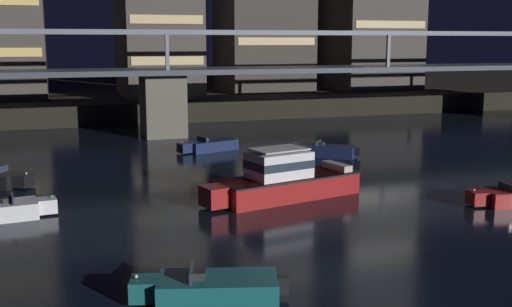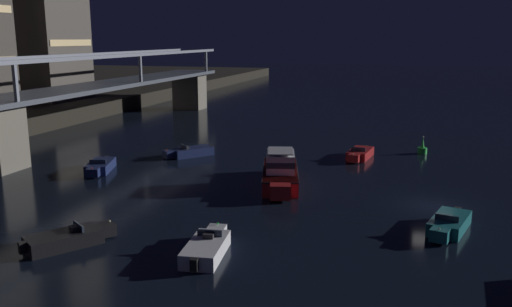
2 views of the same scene
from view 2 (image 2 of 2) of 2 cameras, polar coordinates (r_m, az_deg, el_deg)
name	(u,v)px [view 2 (image 2 of 2)]	position (r m, az deg, el deg)	size (l,w,h in m)	color
ground_plane	(434,206)	(38.17, 18.49, -5.38)	(400.00, 400.00, 0.00)	black
cabin_cruiser_near_left	(280,172)	(41.16, 2.61, -1.95)	(9.37, 4.56, 2.79)	maroon
speedboat_near_right	(207,247)	(28.44, -5.28, -9.98)	(5.23, 2.25, 1.16)	silver
speedboat_mid_left	(100,167)	(47.30, -16.36, -1.35)	(5.14, 2.93, 1.16)	#19234C
speedboat_mid_center	(68,239)	(31.25, -19.48, -8.58)	(4.75, 3.89, 1.16)	black
speedboat_mid_right	(449,224)	(33.64, 19.91, -7.12)	(5.18, 2.77, 1.16)	#196066
speedboat_far_left	(190,152)	(51.60, -7.08, 0.17)	(4.58, 4.16, 1.16)	#19234C
speedboat_far_center	(360,154)	(51.29, 11.02, -0.03)	(5.23, 2.32, 1.16)	maroon
channel_buoy	(422,149)	(54.78, 17.37, 0.48)	(0.90, 0.90, 1.76)	green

